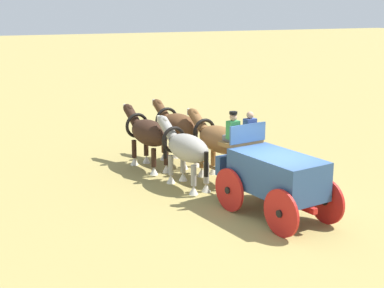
% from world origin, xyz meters
% --- Properties ---
extents(ground_plane, '(220.00, 220.00, 0.00)m').
position_xyz_m(ground_plane, '(0.00, 0.00, 0.00)').
color(ground_plane, '#9E8C4C').
extents(show_wagon, '(5.81, 2.17, 2.82)m').
position_xyz_m(show_wagon, '(0.16, 0.02, 1.24)').
color(show_wagon, '#2D4C7A').
rests_on(show_wagon, ground).
extents(draft_horse_rear_near, '(3.05, 1.15, 2.15)m').
position_xyz_m(draft_horse_rear_near, '(3.62, 1.13, 1.29)').
color(draft_horse_rear_near, '#9E998E').
rests_on(draft_horse_rear_near, ground).
extents(draft_horse_rear_off, '(3.17, 1.18, 2.27)m').
position_xyz_m(draft_horse_rear_off, '(3.79, -0.16, 1.39)').
color(draft_horse_rear_off, brown).
rests_on(draft_horse_rear_off, ground).
extents(draft_horse_lead_near, '(3.19, 1.21, 2.17)m').
position_xyz_m(draft_horse_lead_near, '(6.19, 1.46, 1.31)').
color(draft_horse_lead_near, '#331E14').
rests_on(draft_horse_lead_near, ground).
extents(draft_horse_lead_off, '(3.15, 1.26, 2.24)m').
position_xyz_m(draft_horse_lead_off, '(6.35, 0.17, 1.37)').
color(draft_horse_lead_off, brown).
rests_on(draft_horse_lead_off, ground).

